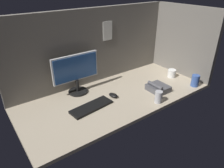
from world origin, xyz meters
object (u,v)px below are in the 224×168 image
at_px(mug_ceramic_blue, 195,81).
at_px(mug_steel, 159,97).
at_px(monitor, 76,72).
at_px(desk_phone, 158,88).
at_px(mouse, 113,95).
at_px(keyboard, 92,107).
at_px(mug_ceramic_white, 172,73).

bearing_deg(mug_ceramic_blue, mug_steel, 179.67).
bearing_deg(monitor, desk_phone, -34.32).
bearing_deg(mouse, mug_steel, -59.76).
height_order(mug_steel, desk_phone, mug_steel).
relative_size(monitor, mug_steel, 4.14).
relative_size(mug_ceramic_blue, mug_steel, 1.08).
height_order(keyboard, mouse, mouse).
bearing_deg(keyboard, desk_phone, -17.00).
relative_size(mouse, desk_phone, 0.50).
height_order(mug_ceramic_blue, mug_steel, mug_ceramic_blue).
height_order(keyboard, mug_ceramic_blue, mug_ceramic_blue).
height_order(keyboard, desk_phone, desk_phone).
bearing_deg(mug_ceramic_white, mouse, 177.61).
distance_m(monitor, mug_ceramic_blue, 1.17).
bearing_deg(mug_ceramic_blue, monitor, 150.17).
bearing_deg(desk_phone, mug_ceramic_white, 19.74).
bearing_deg(mouse, keyboard, 177.25).
height_order(monitor, mug_ceramic_blue, monitor).
bearing_deg(mug_ceramic_white, mug_steel, -151.79).
bearing_deg(mug_steel, mouse, 130.89).
xyz_separation_m(keyboard, mouse, (0.25, 0.04, 0.01)).
height_order(mug_ceramic_white, mug_steel, mug_steel).
distance_m(mug_ceramic_white, mug_ceramic_blue, 0.28).
distance_m(monitor, mug_steel, 0.77).
xyz_separation_m(mug_ceramic_blue, mug_steel, (-0.53, 0.00, -0.00)).
bearing_deg(mug_steel, keyboard, 152.53).
bearing_deg(mug_ceramic_blue, mug_ceramic_white, 94.65).
relative_size(mouse, mug_ceramic_white, 0.83).
xyz_separation_m(mouse, mug_ceramic_blue, (0.79, -0.31, 0.04)).
relative_size(mug_ceramic_white, desk_phone, 0.60).
bearing_deg(desk_phone, keyboard, 169.44).
bearing_deg(monitor, mouse, -51.16).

